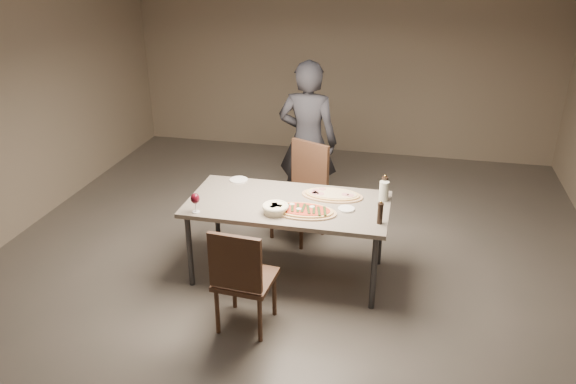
% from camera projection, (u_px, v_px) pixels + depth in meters
% --- Properties ---
extents(room, '(7.00, 7.00, 7.00)m').
position_uv_depth(room, '(288.00, 133.00, 4.76)').
color(room, '#5A544D').
rests_on(room, ground).
extents(dining_table, '(1.80, 0.90, 0.75)m').
position_uv_depth(dining_table, '(288.00, 208.00, 5.05)').
color(dining_table, slate).
rests_on(dining_table, ground).
extents(zucchini_pizza, '(0.59, 0.33, 0.05)m').
position_uv_depth(zucchini_pizza, '(303.00, 211.00, 4.83)').
color(zucchini_pizza, tan).
rests_on(zucchini_pizza, dining_table).
extents(ham_pizza, '(0.56, 0.31, 0.04)m').
position_uv_depth(ham_pizza, '(332.00, 195.00, 5.13)').
color(ham_pizza, tan).
rests_on(ham_pizza, dining_table).
extents(bread_basket, '(0.23, 0.23, 0.08)m').
position_uv_depth(bread_basket, '(275.00, 208.00, 4.80)').
color(bread_basket, beige).
rests_on(bread_basket, dining_table).
extents(oil_dish, '(0.14, 0.14, 0.02)m').
position_uv_depth(oil_dish, '(346.00, 209.00, 4.88)').
color(oil_dish, white).
rests_on(oil_dish, dining_table).
extents(pepper_mill_left, '(0.06, 0.06, 0.23)m').
position_uv_depth(pepper_mill_left, '(384.00, 187.00, 5.06)').
color(pepper_mill_left, black).
rests_on(pepper_mill_left, dining_table).
extents(pepper_mill_right, '(0.05, 0.05, 0.20)m').
position_uv_depth(pepper_mill_right, '(380.00, 213.00, 4.61)').
color(pepper_mill_right, black).
rests_on(pepper_mill_right, dining_table).
extents(carafe, '(0.09, 0.09, 0.18)m').
position_uv_depth(carafe, '(384.00, 191.00, 5.03)').
color(carafe, silver).
rests_on(carafe, dining_table).
extents(wine_glass, '(0.08, 0.08, 0.18)m').
position_uv_depth(wine_glass, '(195.00, 199.00, 4.79)').
color(wine_glass, silver).
rests_on(wine_glass, dining_table).
extents(side_plate, '(0.18, 0.18, 0.01)m').
position_uv_depth(side_plate, '(239.00, 180.00, 5.48)').
color(side_plate, white).
rests_on(side_plate, dining_table).
extents(chair_near, '(0.47, 0.47, 0.93)m').
position_uv_depth(chair_near, '(241.00, 275.00, 4.35)').
color(chair_near, '#3F271A').
rests_on(chair_near, ground).
extents(chair_far, '(0.63, 0.63, 1.00)m').
position_uv_depth(chair_far, '(303.00, 185.00, 5.84)').
color(chair_far, '#3F271A').
rests_on(chair_far, ground).
extents(diner, '(0.67, 0.46, 1.78)m').
position_uv_depth(diner, '(308.00, 142.00, 6.09)').
color(diner, black).
rests_on(diner, ground).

